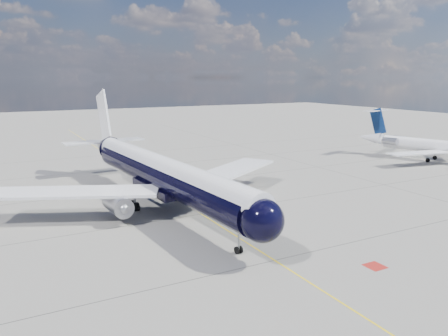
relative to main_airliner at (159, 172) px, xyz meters
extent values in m
plane|color=gray|center=(3.22, 14.73, -4.31)|extent=(320.00, 320.00, 0.00)
cube|color=yellow|center=(3.22, 9.73, -4.30)|extent=(0.16, 160.00, 0.01)
cube|color=maroon|center=(10.02, -25.27, -4.30)|extent=(1.60, 1.60, 0.01)
cylinder|color=black|center=(0.09, -1.33, -0.19)|extent=(6.29, 37.39, 3.72)
sphere|color=black|center=(1.45, -20.88, -0.19)|extent=(3.97, 3.97, 3.72)
cone|color=black|center=(-1.50, 21.63, 0.40)|extent=(4.19, 7.10, 3.72)
cylinder|color=white|center=(0.09, -1.33, 0.74)|extent=(5.61, 39.29, 2.90)
cube|color=black|center=(1.46, -21.07, 0.35)|extent=(2.43, 1.34, 0.54)
cube|color=white|center=(-10.27, -0.58, -1.07)|extent=(19.17, 12.13, 0.31)
cube|color=white|center=(10.25, 0.85, -1.07)|extent=(18.55, 14.11, 0.31)
cube|color=black|center=(0.09, -1.33, -1.56)|extent=(4.78, 10.06, 0.98)
cylinder|color=#A9A9B0|center=(-6.12, -3.73, -2.20)|extent=(2.50, 4.65, 2.19)
cylinder|color=#A9A9B0|center=(6.58, -2.85, -2.20)|extent=(2.50, 4.65, 2.19)
sphere|color=gray|center=(-5.98, -5.78, -2.20)|extent=(1.15, 1.15, 1.08)
sphere|color=gray|center=(6.72, -4.90, -2.20)|extent=(1.15, 1.15, 1.08)
cube|color=white|center=(-6.14, -3.53, -1.46)|extent=(0.43, 3.14, 1.08)
cube|color=white|center=(6.57, -2.65, -1.46)|extent=(0.43, 3.14, 1.08)
cube|color=white|center=(-1.47, 21.14, 5.39)|extent=(0.74, 6.22, 8.35)
cube|color=white|center=(-1.50, 21.63, 1.18)|extent=(12.92, 4.01, 0.22)
cylinder|color=gray|center=(1.21, -17.46, -3.08)|extent=(0.19, 0.19, 2.06)
cylinder|color=black|center=(1.02, -17.47, -3.96)|extent=(0.22, 0.70, 0.69)
cylinder|color=black|center=(1.41, -17.44, -3.96)|extent=(0.22, 0.70, 0.69)
cylinder|color=gray|center=(-3.14, -0.08, -2.98)|extent=(0.27, 0.27, 1.86)
cylinder|color=gray|center=(3.12, 0.35, -2.98)|extent=(0.27, 0.27, 1.86)
cylinder|color=black|center=(-3.10, -0.62, -3.77)|extent=(0.51, 1.11, 1.08)
cylinder|color=black|center=(-3.17, 0.45, -3.77)|extent=(0.51, 1.11, 1.08)
cylinder|color=black|center=(3.16, -0.19, -3.77)|extent=(0.51, 1.11, 1.08)
cylinder|color=black|center=(3.08, 0.89, -3.77)|extent=(0.51, 1.11, 1.08)
cylinder|color=white|center=(56.45, 3.09, -1.42)|extent=(8.42, 20.34, 2.52)
cone|color=white|center=(52.49, 16.01, -1.04)|extent=(3.77, 5.19, 2.52)
cube|color=white|center=(49.94, 2.07, -1.98)|extent=(12.00, 5.14, 0.21)
cube|color=white|center=(62.41, 5.89, -1.98)|extent=(10.34, 10.35, 0.21)
cylinder|color=#A9A9B0|center=(52.12, 10.53, -1.04)|extent=(2.21, 3.26, 1.40)
cylinder|color=#A9A9B0|center=(55.86, 11.68, -1.04)|extent=(2.21, 3.26, 1.40)
cube|color=white|center=(52.57, 10.67, -1.04)|extent=(1.33, 1.70, 0.17)
cube|color=white|center=(55.42, 11.54, -1.04)|extent=(1.33, 1.70, 0.17)
cube|color=#0B224F|center=(52.90, 14.67, 2.45)|extent=(1.36, 3.81, 5.71)
cube|color=white|center=(52.74, 15.21, 4.69)|extent=(7.67, 3.97, 0.15)
cylinder|color=gray|center=(54.40, 3.43, -3.42)|extent=(0.23, 0.23, 1.58)
cylinder|color=gray|center=(57.96, 4.53, -3.42)|extent=(0.23, 0.23, 1.58)
cylinder|color=black|center=(54.40, 3.43, -3.91)|extent=(0.51, 0.84, 0.78)
cylinder|color=black|center=(57.96, 4.53, -3.91)|extent=(0.51, 0.84, 0.78)
camera|label=1|loc=(-17.47, -49.57, 11.33)|focal=35.00mm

